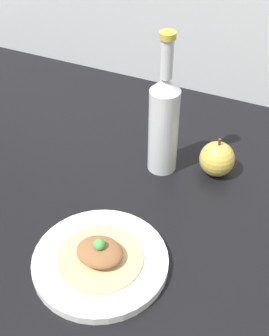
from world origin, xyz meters
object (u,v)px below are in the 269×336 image
plate (100,261)px  plated_food (100,254)px  apple (217,159)px  cider_bottle (164,121)px

plate → plated_food: plated_food is taller
plate → apple: (10.91, 32.13, 2.70)cm
plate → cider_bottle: bearing=90.6°
plated_food → cider_bottle: cider_bottle is taller
plate → apple: apple is taller
plate → plated_food: size_ratio=1.58×
plated_food → cider_bottle: size_ratio=0.49×
plate → apple: 34.04cm
plated_food → cider_bottle: bearing=90.6°
apple → plated_food: bearing=-108.8°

